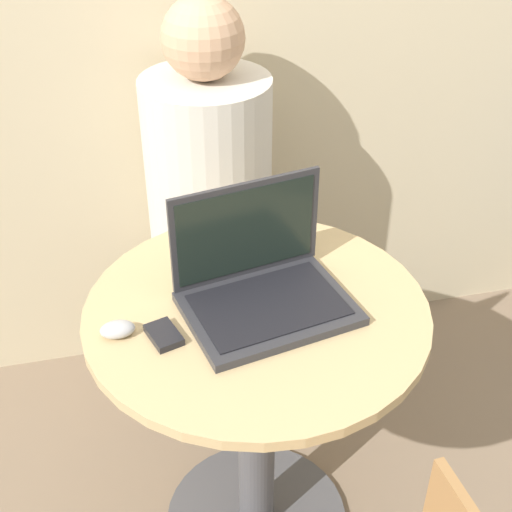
% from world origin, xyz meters
% --- Properties ---
extents(round_table, '(0.76, 0.76, 0.77)m').
position_xyz_m(round_table, '(0.00, 0.00, 0.52)').
color(round_table, '#4C4C51').
rests_on(round_table, ground_plane).
extents(laptop, '(0.40, 0.33, 0.25)m').
position_xyz_m(laptop, '(0.01, 0.02, 0.82)').
color(laptop, '#2D2D33').
rests_on(laptop, round_table).
extents(cell_phone, '(0.08, 0.10, 0.02)m').
position_xyz_m(cell_phone, '(-0.21, -0.06, 0.77)').
color(cell_phone, black).
rests_on(cell_phone, round_table).
extents(computer_mouse, '(0.07, 0.05, 0.03)m').
position_xyz_m(computer_mouse, '(-0.30, -0.03, 0.78)').
color(computer_mouse, '#B2B2B7').
rests_on(computer_mouse, round_table).
extents(person_seated, '(0.38, 0.57, 1.28)m').
position_xyz_m(person_seated, '(0.01, 0.66, 0.54)').
color(person_seated, brown).
rests_on(person_seated, ground_plane).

